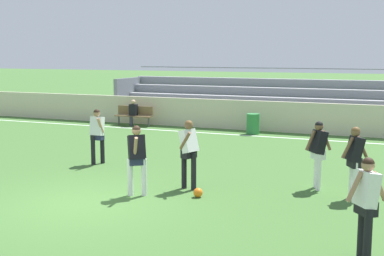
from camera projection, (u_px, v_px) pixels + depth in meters
ground_plane at (81, 204)px, 11.45m from camera, size 160.00×160.00×0.00m
field_line_sideline at (231, 134)px, 21.21m from camera, size 44.00×0.12×0.01m
sideline_wall at (242, 115)px, 22.46m from camera, size 48.00×0.16×1.30m
bleacher_stand at (313, 102)px, 23.71m from camera, size 19.46×3.06×2.61m
bench_far_left at (134, 114)px, 23.77m from camera, size 1.80×0.40×0.90m
trash_bin at (253, 124)px, 21.33m from camera, size 0.54×0.54×0.84m
spectator_seated at (133, 111)px, 23.64m from camera, size 0.36×0.42×1.21m
player_dark_dropping_back at (137, 154)px, 11.99m from camera, size 0.51×0.66×1.66m
player_white_overlapping at (189, 148)px, 12.57m from camera, size 0.48×0.60×1.71m
player_white_on_ball at (366, 200)px, 8.18m from camera, size 0.64×0.48×1.70m
player_dark_deep_cover at (355, 156)px, 11.67m from camera, size 0.58×0.50×1.68m
player_dark_trailing_run at (318, 149)px, 12.58m from camera, size 0.62×0.50×1.68m
player_white_pressing_high at (97, 132)px, 15.46m from camera, size 0.44×0.53×1.66m
soccer_ball at (198, 193)px, 11.97m from camera, size 0.22×0.22×0.22m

